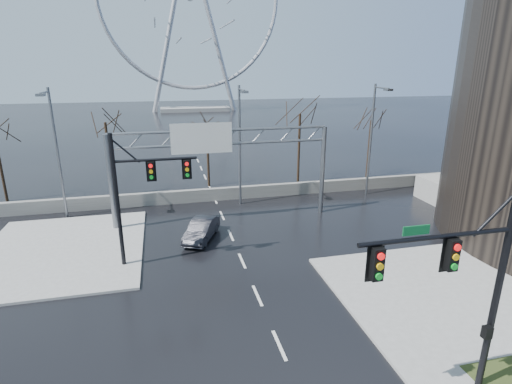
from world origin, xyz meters
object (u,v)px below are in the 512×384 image
object	(u,v)px
car	(202,230)
sign_gantry	(217,155)
signal_mast_near	(468,276)
ferris_wheel	(190,4)
signal_mast_far	(137,188)

from	to	relation	value
car	sign_gantry	bearing A→B (deg)	86.03
signal_mast_near	sign_gantry	size ratio (longest dim) A/B	0.49
sign_gantry	ferris_wheel	world-z (taller)	ferris_wheel
signal_mast_far	sign_gantry	xyz separation A→B (m)	(5.49, 6.00, 0.35)
car	ferris_wheel	bearing A→B (deg)	109.78
ferris_wheel	signal_mast_far	bearing A→B (deg)	-97.20
signal_mast_near	ferris_wheel	bearing A→B (deg)	90.08
sign_gantry	car	world-z (taller)	sign_gantry
ferris_wheel	car	bearing A→B (deg)	-94.85
signal_mast_near	sign_gantry	world-z (taller)	signal_mast_near
signal_mast_far	ferris_wheel	size ratio (longest dim) A/B	0.16
signal_mast_near	car	distance (m)	17.96
sign_gantry	signal_mast_near	bearing A→B (deg)	-73.81
signal_mast_far	sign_gantry	bearing A→B (deg)	47.53
sign_gantry	ferris_wheel	distance (m)	82.91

